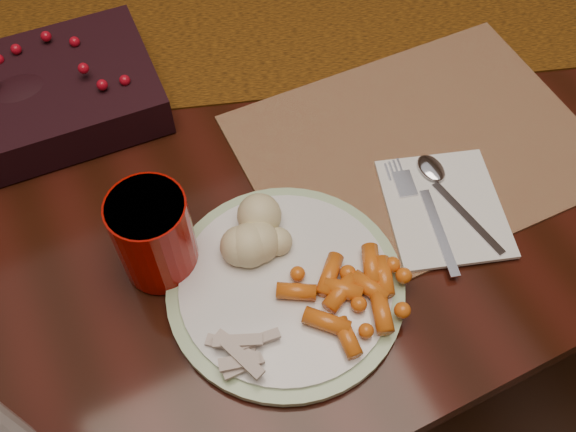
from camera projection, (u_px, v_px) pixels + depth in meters
name	position (u px, v px, depth m)	size (l,w,h in m)	color
floor	(245.00, 321.00, 1.51)	(5.00, 5.00, 0.00)	black
dining_table	(233.00, 239.00, 1.19)	(1.80, 1.00, 0.75)	black
table_runner	(184.00, 17.00, 0.97)	(1.80, 0.37, 0.00)	#552F0A
centerpiece	(3.00, 103.00, 0.82)	(0.39, 0.20, 0.08)	black
placemat_main	(418.00, 148.00, 0.83)	(0.44, 0.32, 0.00)	brown
dinner_plate	(286.00, 286.00, 0.71)	(0.26, 0.26, 0.01)	silver
baby_carrots	(351.00, 299.00, 0.68)	(0.12, 0.10, 0.02)	#CE5A13
mashed_potatoes	(260.00, 230.00, 0.71)	(0.09, 0.08, 0.05)	beige
turkey_shreds	(249.00, 348.00, 0.66)	(0.07, 0.06, 0.02)	tan
napkin	(444.00, 208.00, 0.77)	(0.14, 0.16, 0.01)	white
fork	(430.00, 219.00, 0.76)	(0.02, 0.15, 0.00)	silver
spoon	(456.00, 202.00, 0.77)	(0.03, 0.15, 0.00)	white
red_cup	(154.00, 236.00, 0.69)	(0.08, 0.08, 0.12)	#870600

